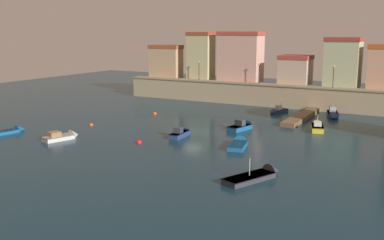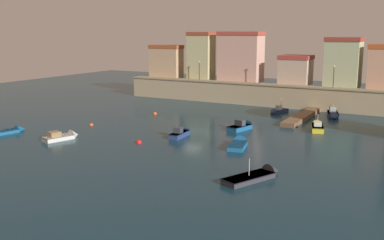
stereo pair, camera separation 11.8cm
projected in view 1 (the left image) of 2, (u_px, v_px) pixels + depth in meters
ground_plane at (192, 131)px, 61.87m from camera, size 143.44×143.44×0.00m
quay_wall at (259, 94)px, 83.01m from camera, size 54.23×2.59×3.98m
old_town_backdrop at (278, 62)px, 83.58m from camera, size 50.60×4.98×9.46m
pier_dock at (302, 116)px, 70.70m from camera, size 2.07×15.53×0.70m
quay_lamp_0 at (199, 67)px, 88.01m from camera, size 0.32×0.32×3.67m
quay_lamp_1 at (259, 70)px, 82.22m from camera, size 0.32×0.32×3.65m
quay_lamp_2 at (334, 73)px, 76.00m from camera, size 0.32×0.32×3.74m
moored_boat_0 at (243, 126)px, 63.09m from camera, size 2.67×5.00×1.88m
moored_boat_1 at (182, 133)px, 58.82m from camera, size 1.53×4.78×1.61m
moored_boat_2 at (260, 175)px, 42.24m from camera, size 4.23×6.79×2.70m
moored_boat_3 at (63, 136)px, 57.22m from camera, size 2.95×4.94×1.68m
moored_boat_4 at (333, 114)px, 71.91m from camera, size 3.00×5.71×2.33m
moored_boat_5 at (277, 111)px, 75.47m from camera, size 2.36×4.48×2.77m
moored_boat_6 at (239, 144)px, 53.66m from camera, size 2.72×4.84×1.69m
moored_boat_7 at (317, 126)px, 63.03m from camera, size 2.92×5.67×2.51m
moored_boat_8 at (9, 131)px, 60.58m from camera, size 2.46×5.99×1.30m
mooring_buoy_0 at (155, 114)px, 74.58m from camera, size 0.69×0.69×0.69m
mooring_buoy_1 at (91, 125)px, 65.73m from camera, size 0.63×0.63×0.63m
mooring_buoy_2 at (139, 143)px, 55.42m from camera, size 0.75×0.75×0.75m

